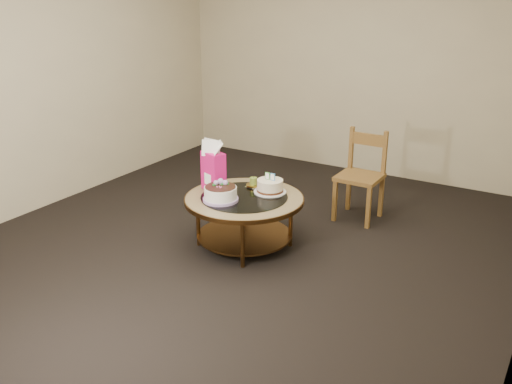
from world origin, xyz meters
The scene contains 8 objects.
ground centered at (0.00, 0.00, 0.00)m, with size 5.00×5.00×0.00m, color black.
room_walls centered at (0.00, 0.00, 1.54)m, with size 4.52×5.02×2.61m.
coffee_table centered at (0.00, 0.00, 0.38)m, with size 1.02×1.02×0.46m.
decorated_cake centered at (-0.12, -0.18, 0.51)m, with size 0.30×0.30×0.17m.
cream_cake centered at (0.14, 0.20, 0.51)m, with size 0.28×0.28×0.18m.
gift_bag centered at (-0.31, 0.00, 0.68)m, with size 0.25×0.22×0.44m.
pillar_candle centered at (-0.06, 0.25, 0.49)m, with size 0.13×0.13×0.10m.
dining_chair centered at (0.62, 1.11, 0.43)m, with size 0.40×0.40×0.86m.
Camera 1 is at (2.41, -3.82, 2.18)m, focal length 40.00 mm.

